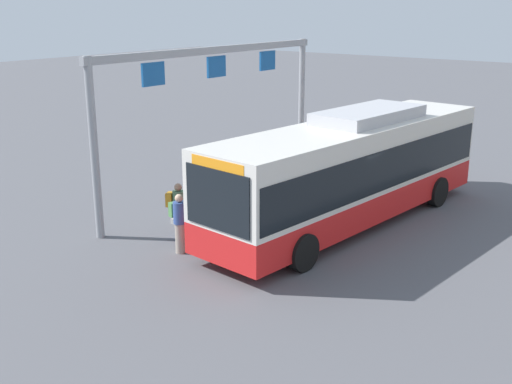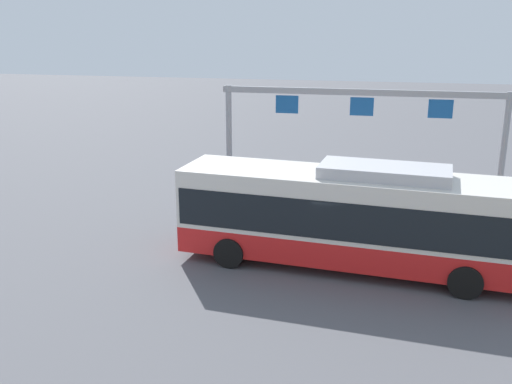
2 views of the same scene
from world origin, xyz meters
name	(u,v)px [view 1 (image 1 of 2)]	position (x,y,z in m)	size (l,w,h in m)	color
ground_plane	(349,223)	(0.00, 0.00, 0.00)	(120.00, 120.00, 0.00)	#56565B
platform_curb	(297,192)	(-1.61, -2.98, 0.08)	(10.00, 2.80, 0.16)	#9E9E99
bus_main	(351,166)	(-0.01, 0.00, 1.81)	(11.45, 3.62, 3.46)	red
person_boarding	(179,221)	(4.90, -2.53, 0.89)	(0.44, 0.58, 1.67)	gray
person_waiting_near	(178,210)	(4.18, -3.27, 0.89)	(0.49, 0.60, 1.67)	#334C8C
person_waiting_mid	(251,177)	(0.60, -3.36, 1.05)	(0.41, 0.57, 1.67)	gray
person_waiting_far	(235,192)	(2.28, -2.71, 1.05)	(0.50, 0.60, 1.67)	gray
platform_sign_gantry	(217,86)	(0.12, -5.19, 3.84)	(11.06, 0.24, 5.20)	gray
trash_bin	(353,155)	(-5.82, -3.04, 0.61)	(0.52, 0.52, 0.90)	#2D5133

